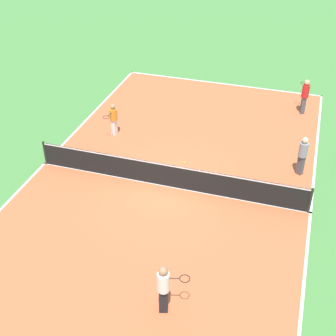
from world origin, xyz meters
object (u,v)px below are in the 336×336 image
(player_center_orange, at_px, (113,118))
(player_baseline_gray, at_px, (303,153))
(player_far_white, at_px, (164,286))
(player_coach_red, at_px, (305,94))
(tennis_ball_left_sideline, at_px, (184,163))
(tennis_net, at_px, (168,175))

(player_center_orange, height_order, player_baseline_gray, player_baseline_gray)
(player_far_white, bearing_deg, player_baseline_gray, 52.56)
(player_coach_red, height_order, tennis_ball_left_sideline, player_coach_red)
(tennis_net, relative_size, player_far_white, 6.21)
(player_far_white, distance_m, player_baseline_gray, 8.99)
(player_baseline_gray, relative_size, tennis_ball_left_sideline, 25.59)
(tennis_ball_left_sideline, bearing_deg, player_coach_red, -125.56)
(player_far_white, xyz_separation_m, player_center_orange, (5.38, -9.10, -0.14))
(player_far_white, xyz_separation_m, player_baseline_gray, (-3.25, -8.38, -0.03))
(tennis_net, relative_size, tennis_ball_left_sideline, 162.62)
(player_coach_red, relative_size, player_center_orange, 1.17)
(player_far_white, bearing_deg, tennis_net, 89.95)
(player_coach_red, relative_size, player_baseline_gray, 1.06)
(tennis_net, distance_m, player_far_white, 6.17)
(player_far_white, distance_m, player_center_orange, 10.57)
(tennis_net, relative_size, player_baseline_gray, 6.35)
(player_baseline_gray, height_order, tennis_ball_left_sideline, player_baseline_gray)
(player_center_orange, height_order, tennis_ball_left_sideline, player_center_orange)
(tennis_net, distance_m, tennis_ball_left_sideline, 1.88)
(tennis_net, height_order, player_coach_red, player_coach_red)
(player_coach_red, distance_m, player_baseline_gray, 5.61)
(player_coach_red, bearing_deg, player_center_orange, 104.43)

